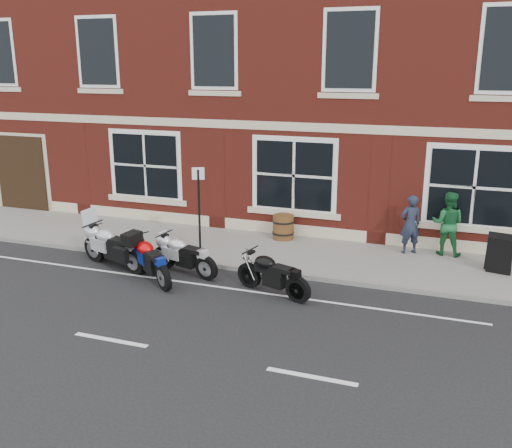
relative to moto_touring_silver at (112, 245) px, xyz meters
The scene contains 14 objects.
ground 2.42m from the moto_touring_silver, 14.32° to the right, with size 80.00×80.00×0.00m, color black.
sidewalk 3.36m from the moto_touring_silver, 46.88° to the left, with size 30.00×3.00×0.12m, color slate.
kerb 2.48m from the moto_touring_silver, 20.35° to the left, with size 30.00×0.16×0.12m, color slate.
pub_building 11.52m from the moto_touring_silver, 77.12° to the left, with size 24.00×12.00×12.00m, color maroon.
moto_touring_silver is the anchor object (origin of this frame).
moto_sport_red 1.52m from the moto_touring_silver, 18.98° to the right, with size 1.77×1.42×0.96m.
moto_sport_black 0.52m from the moto_touring_silver, 125.84° to the left, with size 1.86×0.56×0.85m.
moto_sport_silver 2.00m from the moto_touring_silver, ahead, with size 2.01×0.68×0.92m.
moto_naked_black 4.52m from the moto_touring_silver, ahead, with size 1.97×0.81×0.92m.
pedestrian_left 8.00m from the moto_touring_silver, 25.29° to the left, with size 0.60×0.39×1.63m, color #1C2233.
pedestrian_right 8.96m from the moto_touring_silver, 23.86° to the left, with size 0.85×0.66×1.75m, color #18562B.
a_board_sign 9.80m from the moto_touring_silver, 15.14° to the left, with size 0.59×0.39×0.98m, color black, non-canonical shape.
barrel_planter 5.02m from the moto_touring_silver, 44.42° to the left, with size 0.65×0.65×0.72m.
parking_sign 2.54m from the moto_touring_silver, 42.83° to the left, with size 0.32×0.14×2.36m.
Camera 1 is at (6.02, -11.48, 5.18)m, focal length 40.00 mm.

